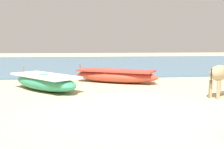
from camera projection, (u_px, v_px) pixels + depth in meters
name	position (u px, v px, depth m)	size (l,w,h in m)	color
ground	(133.00, 113.00, 6.66)	(80.00, 80.00, 0.00)	#CCB789
sea_water	(95.00, 63.00, 22.99)	(60.00, 20.00, 0.08)	slate
fishing_boat_0	(45.00, 82.00, 9.89)	(3.02, 3.33, 0.77)	#338C66
fishing_boat_4	(115.00, 75.00, 11.81)	(3.83, 2.77, 0.76)	#B74733
cow_adult_dun	(220.00, 74.00, 8.59)	(1.35, 1.21, 1.01)	tan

